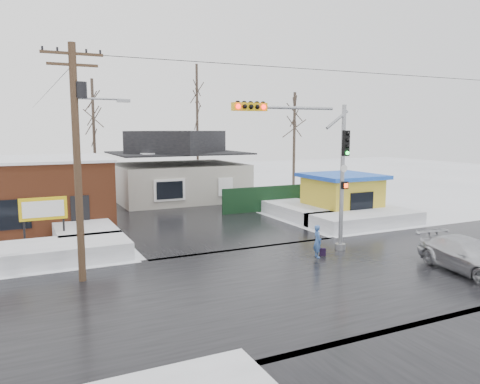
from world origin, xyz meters
name	(u,v)px	position (x,y,z in m)	size (l,w,h in m)	color
ground	(306,279)	(0.00, 0.00, 0.00)	(120.00, 120.00, 0.00)	white
road_ns	(306,278)	(0.00, 0.00, 0.01)	(10.00, 120.00, 0.02)	black
road_ew	(306,278)	(0.00, 0.00, 0.01)	(120.00, 10.00, 0.02)	black
snowbank_nw	(48,253)	(-9.00, 7.00, 0.40)	(7.00, 3.00, 0.80)	white
snowbank_ne	(365,219)	(9.00, 7.00, 0.40)	(7.00, 3.00, 0.80)	white
snowbank_nside_w	(81,227)	(-7.00, 12.00, 0.40)	(3.00, 8.00, 0.80)	white
snowbank_nside_e	(294,209)	(7.00, 12.00, 0.40)	(3.00, 8.00, 0.80)	white
traffic_signal	(316,158)	(2.43, 2.97, 4.54)	(6.05, 0.68, 7.00)	gray
utility_pole	(79,149)	(-7.93, 3.50, 5.11)	(3.15, 0.44, 9.00)	#382619
brick_building	(1,193)	(-11.00, 15.99, 2.08)	(12.20, 8.20, 4.12)	brown
marquee_sign	(43,210)	(-9.00, 9.49, 1.92)	(2.20, 0.21, 2.55)	black
house	(178,168)	(2.00, 22.00, 2.62)	(10.40, 8.40, 5.76)	#ABA79A
kiosk	(342,195)	(9.50, 9.99, 1.46)	(4.60, 4.60, 2.88)	gold
fence	(273,198)	(6.50, 14.00, 0.90)	(8.00, 0.12, 1.80)	black
tree_far_left	(93,104)	(-4.00, 26.00, 7.95)	(3.00, 3.00, 10.00)	#332821
tree_far_mid	(197,90)	(6.00, 28.00, 9.54)	(3.00, 3.00, 12.00)	#332821
tree_far_right	(295,114)	(12.00, 20.00, 7.16)	(3.00, 3.00, 9.00)	#332821
pedestrian	(317,242)	(2.16, 2.32, 0.75)	(0.55, 0.36, 1.50)	#3C63AA
car	(468,256)	(6.48, -2.20, 0.68)	(1.90, 4.68, 1.36)	silver
shopping_bag	(323,252)	(2.55, 2.44, 0.17)	(0.28, 0.12, 0.35)	black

